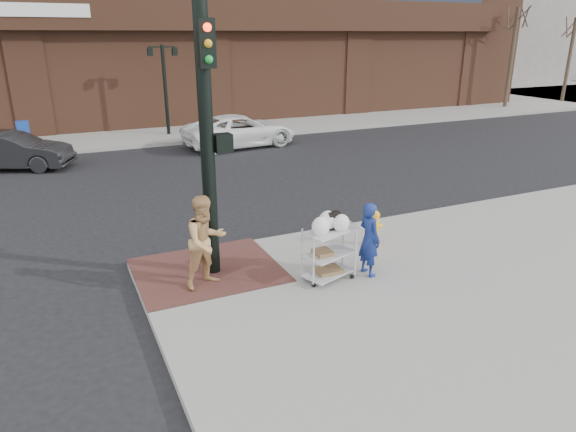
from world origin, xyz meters
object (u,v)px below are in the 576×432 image
traffic_signal_pole (208,137)px  sedan_dark (11,151)px  woman_blue (369,239)px  lamp_post (165,80)px  minivan_white (240,131)px  utility_cart (329,249)px  pedestrian_tan (206,241)px  fire_hydrant (374,228)px

traffic_signal_pole → sedan_dark: bearing=108.9°
woman_blue → sedan_dark: 14.44m
lamp_post → minivan_white: (2.33, -3.44, -1.94)m
woman_blue → traffic_signal_pole: bearing=58.0°
traffic_signal_pole → utility_cart: bearing=-32.7°
woman_blue → utility_cart: (-0.80, 0.15, -0.13)m
lamp_post → sedan_dark: (-6.41, -3.75, -1.95)m
traffic_signal_pole → lamp_post: bearing=80.8°
traffic_signal_pole → woman_blue: bearing=-26.9°
lamp_post → pedestrian_tan: bearing=-100.0°
lamp_post → traffic_signal_pole: traffic_signal_pole is taller
pedestrian_tan → utility_cart: pedestrian_tan is taller
minivan_white → traffic_signal_pole: bearing=151.9°
minivan_white → lamp_post: bearing=28.2°
lamp_post → fire_hydrant: lamp_post is taller
sedan_dark → fire_hydrant: sedan_dark is taller
woman_blue → sedan_dark: woman_blue is taller
woman_blue → fire_hydrant: size_ratio=1.82×
lamp_post → fire_hydrant: bearing=-85.8°
lamp_post → traffic_signal_pole: 15.43m
traffic_signal_pole → utility_cart: (1.88, -1.21, -2.08)m
traffic_signal_pole → minivan_white: traffic_signal_pole is taller
sedan_dark → utility_cart: (5.82, -12.68, 0.09)m
sedan_dark → utility_cart: 13.95m
pedestrian_tan → fire_hydrant: 3.95m
traffic_signal_pole → minivan_white: (4.81, 11.79, -2.15)m
traffic_signal_pole → pedestrian_tan: 1.89m
utility_cart → fire_hydrant: utility_cart is taller
woman_blue → fire_hydrant: 1.54m
pedestrian_tan → lamp_post: bearing=62.2°
utility_cart → pedestrian_tan: bearing=161.4°
woman_blue → utility_cart: bearing=74.2°
sedan_dark → utility_cart: size_ratio=3.04×
fire_hydrant → traffic_signal_pole: bearing=177.2°
utility_cart → fire_hydrant: (1.74, 1.03, -0.19)m
pedestrian_tan → sedan_dark: pedestrian_tan is taller
pedestrian_tan → minivan_white: bearing=49.6°
woman_blue → minivan_white: bearing=-14.3°
lamp_post → sedan_dark: lamp_post is taller
pedestrian_tan → utility_cart: (2.17, -0.73, -0.27)m
traffic_signal_pole → sedan_dark: traffic_signal_pole is taller
pedestrian_tan → fire_hydrant: pedestrian_tan is taller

